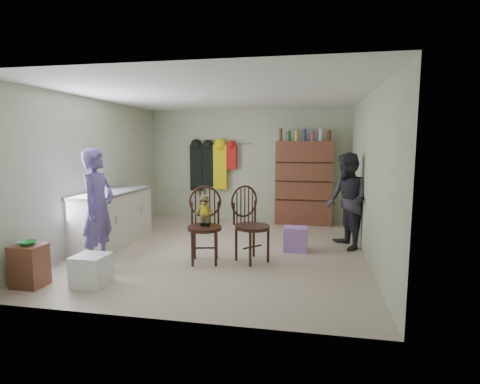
% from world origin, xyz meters
% --- Properties ---
extents(ground_plane, '(5.00, 5.00, 0.00)m').
position_xyz_m(ground_plane, '(0.00, 0.00, 0.00)').
color(ground_plane, beige).
rests_on(ground_plane, ground).
extents(room_walls, '(5.00, 5.00, 5.00)m').
position_xyz_m(room_walls, '(0.00, 0.53, 1.58)').
color(room_walls, '#BBC0A0').
rests_on(room_walls, ground).
extents(counter, '(0.64, 1.86, 0.94)m').
position_xyz_m(counter, '(-1.95, 0.00, 0.47)').
color(counter, silver).
rests_on(counter, ground).
extents(stool, '(0.36, 0.31, 0.52)m').
position_xyz_m(stool, '(-1.98, -1.97, 0.26)').
color(stool, brown).
rests_on(stool, ground).
extents(bowl, '(0.20, 0.20, 0.05)m').
position_xyz_m(bowl, '(-1.98, -1.97, 0.55)').
color(bowl, green).
rests_on(bowl, stool).
extents(plastic_tub, '(0.41, 0.39, 0.38)m').
position_xyz_m(plastic_tub, '(-1.25, -1.78, 0.19)').
color(plastic_tub, white).
rests_on(plastic_tub, ground).
extents(chair_front, '(0.60, 0.60, 1.12)m').
position_xyz_m(chair_front, '(-0.12, -0.62, 0.65)').
color(chair_front, '#3A1C14').
rests_on(chair_front, ground).
extents(chair_far, '(0.71, 0.71, 1.13)m').
position_xyz_m(chair_far, '(0.52, -0.45, 0.61)').
color(chair_far, '#3A1C14').
rests_on(chair_far, ground).
extents(striped_bag, '(0.38, 0.30, 0.40)m').
position_xyz_m(striped_bag, '(1.18, 0.18, 0.20)').
color(striped_bag, pink).
rests_on(striped_bag, ground).
extents(person_left, '(0.41, 0.62, 1.68)m').
position_xyz_m(person_left, '(-1.56, -1.07, 0.84)').
color(person_left, '#63559B').
rests_on(person_left, ground).
extents(person_right, '(0.83, 0.94, 1.61)m').
position_xyz_m(person_right, '(2.00, 0.51, 0.80)').
color(person_right, '#2D2B33').
rests_on(person_right, ground).
extents(dresser, '(1.20, 0.39, 2.07)m').
position_xyz_m(dresser, '(1.25, 2.30, 0.91)').
color(dresser, brown).
rests_on(dresser, ground).
extents(coat_rack, '(1.42, 0.12, 1.09)m').
position_xyz_m(coat_rack, '(-0.83, 2.38, 1.25)').
color(coat_rack, '#99999E').
rests_on(coat_rack, ground).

